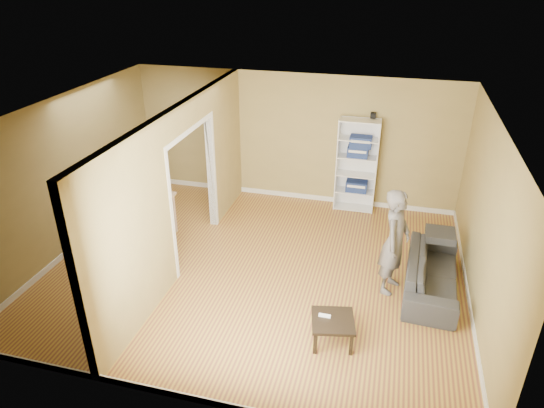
% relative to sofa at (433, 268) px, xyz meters
% --- Properties ---
extents(room_shell, '(6.50, 6.50, 6.50)m').
position_rel_sofa_xyz_m(room_shell, '(-2.70, -0.16, 0.94)').
color(room_shell, gold).
rests_on(room_shell, ground).
extents(partition, '(0.22, 5.50, 2.60)m').
position_rel_sofa_xyz_m(partition, '(-3.90, -0.16, 0.94)').
color(partition, '#95824A').
rests_on(partition, ground).
extents(wall_speaker, '(0.10, 0.10, 0.10)m').
position_rel_sofa_xyz_m(wall_speaker, '(-1.20, 2.53, 1.54)').
color(wall_speaker, black).
rests_on(wall_speaker, room_shell).
extents(sofa, '(1.95, 0.92, 0.73)m').
position_rel_sofa_xyz_m(sofa, '(0.00, 0.00, 0.00)').
color(sofa, black).
rests_on(sofa, ground).
extents(person, '(0.82, 0.71, 1.93)m').
position_rel_sofa_xyz_m(person, '(-0.60, -0.16, 0.60)').
color(person, slate).
rests_on(person, ground).
extents(bookshelf, '(0.78, 0.34, 1.85)m').
position_rel_sofa_xyz_m(bookshelf, '(-1.42, 2.44, 0.56)').
color(bookshelf, white).
rests_on(bookshelf, ground).
extents(paper_box_navy_a, '(0.41, 0.27, 0.21)m').
position_rel_sofa_xyz_m(paper_box_navy_a, '(-1.38, 2.40, 0.13)').
color(paper_box_navy_a, navy).
rests_on(paper_box_navy_a, bookshelf).
extents(paper_box_navy_b, '(0.39, 0.25, 0.20)m').
position_rel_sofa_xyz_m(paper_box_navy_b, '(-1.42, 2.40, 0.85)').
color(paper_box_navy_b, navy).
rests_on(paper_box_navy_b, bookshelf).
extents(paper_box_navy_c, '(0.41, 0.27, 0.21)m').
position_rel_sofa_xyz_m(paper_box_navy_c, '(-1.38, 2.40, 1.07)').
color(paper_box_navy_c, '#0E1D4D').
rests_on(paper_box_navy_c, bookshelf).
extents(coffee_table, '(0.54, 0.54, 0.36)m').
position_rel_sofa_xyz_m(coffee_table, '(-1.28, -1.53, -0.05)').
color(coffee_table, black).
rests_on(coffee_table, ground).
extents(game_controller, '(0.16, 0.04, 0.03)m').
position_rel_sofa_xyz_m(game_controller, '(-1.39, -1.50, 0.01)').
color(game_controller, white).
rests_on(game_controller, coffee_table).
extents(dining_table, '(1.26, 0.84, 0.79)m').
position_rel_sofa_xyz_m(dining_table, '(-5.03, 0.23, 0.34)').
color(dining_table, tan).
rests_on(dining_table, ground).
extents(chair_left, '(0.42, 0.42, 0.89)m').
position_rel_sofa_xyz_m(chair_left, '(-5.72, 0.15, 0.08)').
color(chair_left, tan).
rests_on(chair_left, ground).
extents(chair_near, '(0.63, 0.63, 1.05)m').
position_rel_sofa_xyz_m(chair_near, '(-4.96, -0.43, 0.16)').
color(chair_near, tan).
rests_on(chair_near, ground).
extents(chair_far, '(0.58, 0.58, 1.01)m').
position_rel_sofa_xyz_m(chair_far, '(-4.92, 0.78, 0.14)').
color(chair_far, tan).
rests_on(chair_far, ground).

